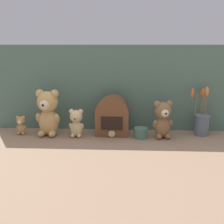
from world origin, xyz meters
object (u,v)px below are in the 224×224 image
Objects in this scene: vintage_radio at (112,117)px; teddy_bear_small at (76,122)px; teddy_bear_tiny at (21,125)px; teddy_bear_medium at (163,119)px; decorative_tin_tall at (141,133)px; flower_vase at (202,121)px; teddy_bear_large at (48,112)px.

teddy_bear_small is at bearing -166.50° from vintage_radio.
vintage_radio reaches higher than teddy_bear_small.
vintage_radio reaches higher than teddy_bear_tiny.
teddy_bear_medium is 1.93× the size of teddy_bear_tiny.
teddy_bear_tiny is 0.76m from decorative_tin_tall.
teddy_bear_small is at bearing -174.68° from flower_vase.
teddy_bear_tiny is at bearing 178.61° from teddy_bear_medium.
decorative_tin_tall is at bearing -2.43° from teddy_bear_tiny.
teddy_bear_small is 0.36m from teddy_bear_tiny.
teddy_bear_tiny is 1.15m from flower_vase.
flower_vase is at bearing 2.10° from vintage_radio.
teddy_bear_medium is at bearing 4.61° from decorative_tin_tall.
teddy_bear_small is at bearing -5.39° from teddy_bear_large.
vintage_radio reaches higher than teddy_bear_medium.
vintage_radio is at bearing 171.54° from teddy_bear_medium.
teddy_bear_tiny is 1.42× the size of decorative_tin_tall.
teddy_bear_large is 2.43× the size of teddy_bear_tiny.
decorative_tin_tall is (0.18, -0.06, -0.08)m from vintage_radio.
flower_vase is 0.40m from decorative_tin_tall.
teddy_bear_large is 1.16× the size of vintage_radio.
teddy_bear_large is at bearing -3.32° from teddy_bear_tiny.
vintage_radio is (-0.31, 0.05, -0.00)m from teddy_bear_medium.
teddy_bear_large is 0.40m from vintage_radio.
flower_vase is 0.57m from vintage_radio.
teddy_bear_medium is at bearing -1.39° from teddy_bear_tiny.
teddy_bear_medium is 0.74× the size of flower_vase.
vintage_radio is (0.22, 0.05, 0.03)m from teddy_bear_small.
teddy_bear_large is 0.20m from teddy_bear_tiny.
flower_vase is at bearing 2.29° from teddy_bear_tiny.
teddy_bear_large is at bearing -176.67° from flower_vase.
teddy_bear_large is 0.71m from teddy_bear_medium.
teddy_bear_medium reaches higher than teddy_bear_tiny.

